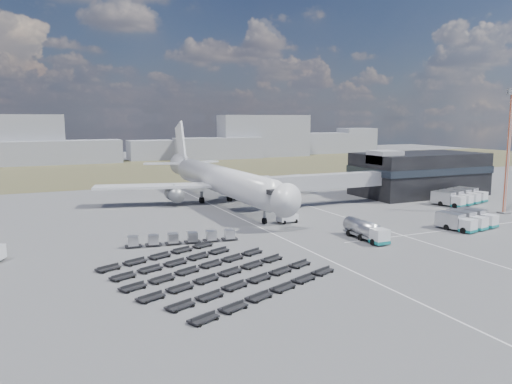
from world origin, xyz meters
name	(u,v)px	position (x,y,z in m)	size (l,w,h in m)	color
ground	(289,235)	(0.00, 0.00, 0.00)	(420.00, 420.00, 0.00)	#565659
grass_strip	(143,170)	(0.00, 110.00, 0.01)	(420.00, 90.00, 0.01)	#4C4C2D
lane_markings	(331,225)	(9.77, 3.00, 0.01)	(47.12, 110.00, 0.01)	silver
terminal	(419,173)	(47.77, 23.96, 5.25)	(30.40, 16.40, 11.00)	black
jet_bridge	(310,182)	(15.90, 20.42, 5.05)	(30.30, 3.80, 7.05)	#939399
airliner	(218,179)	(0.00, 32.38, 5.29)	(51.59, 64.53, 17.62)	silver
skyline	(93,142)	(-12.64, 148.96, 8.34)	(286.77, 26.19, 25.84)	gray
fuel_tanker	(366,230)	(8.94, -7.77, 1.45)	(2.39, 9.01, 2.90)	silver
pushback_tug	(288,218)	(4.00, 8.00, 0.78)	(3.49, 1.96, 1.55)	silver
catering_truck	(235,193)	(5.73, 36.86, 1.29)	(2.29, 5.49, 2.51)	silver
service_trucks_near	(467,220)	(29.35, -7.99, 1.42)	(9.65, 8.00, 2.60)	silver
service_trucks_far	(460,197)	(47.15, 10.51, 1.48)	(13.63, 9.90, 2.72)	silver
uld_row	(183,238)	(-16.90, 1.17, 0.89)	(16.44, 3.25, 1.49)	black
baggage_dollies	(209,272)	(-18.16, -14.34, 0.34)	(27.49, 27.74, 0.68)	black
floodlight_mast	(508,152)	(46.19, -1.41, 11.82)	(2.25, 1.82, 23.58)	#C2451F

